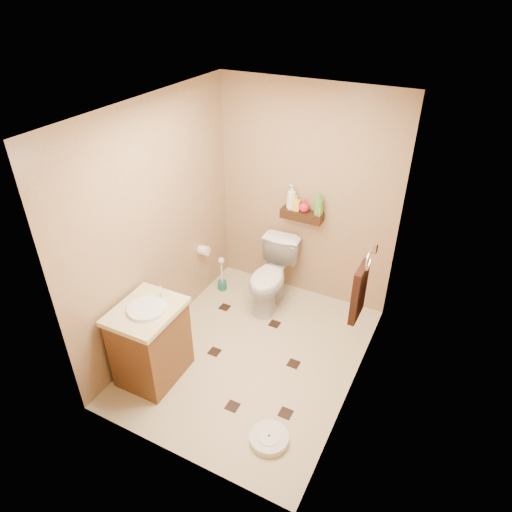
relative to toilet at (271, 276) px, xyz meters
The scene contains 19 objects.
ground 0.93m from the toilet, 77.17° to the right, with size 2.50×2.50×0.00m, color #C2B78E.
wall_back 0.94m from the toilet, 65.62° to the left, with size 2.00×0.04×2.40m, color tan.
wall_front 2.25m from the toilet, 84.80° to the right, with size 2.00×0.04×2.40m, color tan.
wall_left 1.43m from the toilet, 134.25° to the right, with size 0.04×2.50×2.40m, color tan.
wall_right 1.67m from the toilet, 34.97° to the right, with size 0.04×2.50×2.40m, color tan.
ceiling 2.20m from the toilet, 77.17° to the right, with size 2.00×2.50×0.02m, color white.
wall_shelf 0.75m from the toilet, 60.73° to the left, with size 0.46×0.14×0.10m, color #3D2210.
floor_accents 0.96m from the toilet, 75.45° to the right, with size 1.32×1.27×0.01m.
toilet is the anchor object (origin of this frame).
vanity 1.55m from the toilet, 109.18° to the right, with size 0.53×0.64×0.90m.
bathroom_scale 1.84m from the toilet, 64.83° to the right, with size 0.34×0.34×0.07m.
toilet_brush 0.67m from the toilet, behind, with size 0.10×0.10×0.44m.
towel_ring 1.37m from the toilet, 27.82° to the right, with size 0.12×0.30×0.76m.
toilet_paper 0.81m from the toilet, 166.38° to the right, with size 0.12×0.11×0.12m.
bottle_a 0.90m from the toilet, 79.62° to the left, with size 0.11×0.11×0.28m, color white.
bottle_b 0.86m from the toilet, 70.33° to the left, with size 0.07×0.08×0.17m, color yellow.
bottle_c 0.86m from the toilet, 58.00° to the left, with size 0.11×0.11×0.14m, color red.
bottle_d 0.96m from the toilet, 42.29° to the left, with size 0.09×0.09×0.25m, color green.
bottle_e 0.92m from the toilet, 42.05° to the left, with size 0.07×0.07×0.15m, color #EBBA4E.
Camera 1 is at (1.55, -2.93, 3.27)m, focal length 32.00 mm.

